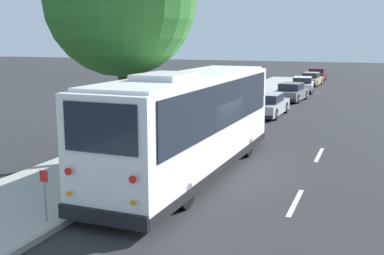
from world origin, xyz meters
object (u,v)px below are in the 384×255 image
object	(u,v)px
parked_sedan_silver	(269,105)
fire_hydrant	(206,122)
parked_sedan_white	(302,85)
parked_sedan_tan	(311,79)
sign_post_near	(45,195)
sign_post_far	(83,174)
parked_sedan_maroon	(317,75)
shuttle_bus	(191,119)
parked_sedan_gray	(291,92)

from	to	relation	value
parked_sedan_silver	fire_hydrant	distance (m)	6.66
parked_sedan_white	parked_sedan_tan	size ratio (longest dim) A/B	1.07
sign_post_near	sign_post_far	distance (m)	1.65
parked_sedan_tan	parked_sedan_maroon	bearing A→B (deg)	4.52
shuttle_bus	fire_hydrant	xyz separation A→B (m)	(6.93, 1.89, -1.36)
parked_sedan_silver	sign_post_near	bearing A→B (deg)	177.12
parked_sedan_maroon	sign_post_near	size ratio (longest dim) A/B	3.51
sign_post_near	shuttle_bus	bearing A→B (deg)	-16.87
sign_post_far	fire_hydrant	bearing A→B (deg)	1.14
parked_sedan_maroon	sign_post_near	distance (m)	44.28
parked_sedan_gray	sign_post_near	distance (m)	26.33
parked_sedan_tan	parked_sedan_maroon	distance (m)	5.70
shuttle_bus	sign_post_near	world-z (taller)	shuttle_bus
parked_sedan_white	parked_sedan_maroon	world-z (taller)	parked_sedan_maroon
parked_sedan_gray	sign_post_far	distance (m)	24.68
fire_hydrant	parked_sedan_gray	bearing A→B (deg)	-7.56
shuttle_bus	parked_sedan_silver	distance (m)	13.43
parked_sedan_tan	parked_sedan_white	bearing A→B (deg)	-176.13
parked_sedan_silver	parked_sedan_gray	xyz separation A→B (m)	(7.38, -0.13, -0.01)
parked_sedan_silver	sign_post_near	xyz separation A→B (m)	(-18.89, 1.49, 0.20)
shuttle_bus	parked_sedan_maroon	distance (m)	38.75
sign_post_far	parked_sedan_white	bearing A→B (deg)	-2.90
sign_post_far	fire_hydrant	size ratio (longest dim) A/B	1.81
parked_sedan_gray	sign_post_near	bearing A→B (deg)	-178.65
parked_sedan_white	parked_sedan_maroon	distance (m)	11.89
parked_sedan_white	parked_sedan_tan	world-z (taller)	parked_sedan_white
parked_sedan_gray	parked_sedan_maroon	xyz separation A→B (m)	(17.98, 0.20, 0.01)
shuttle_bus	sign_post_near	size ratio (longest dim) A/B	8.68
sign_post_near	fire_hydrant	xyz separation A→B (m)	(12.46, 0.21, -0.26)
parked_sedan_white	sign_post_near	size ratio (longest dim) A/B	3.54
parked_sedan_gray	parked_sedan_tan	distance (m)	12.28
sign_post_far	shuttle_bus	bearing A→B (deg)	-23.38
shuttle_bus	parked_sedan_gray	distance (m)	20.79
parked_sedan_silver	sign_post_near	size ratio (longest dim) A/B	3.63
shuttle_bus	parked_sedan_maroon	bearing A→B (deg)	1.58
parked_sedan_white	sign_post_near	xyz separation A→B (m)	(-32.37, 1.56, 0.21)
parked_sedan_white	sign_post_far	xyz separation A→B (m)	(-30.72, 1.56, 0.31)
parked_sedan_gray	fire_hydrant	bearing A→B (deg)	177.31
parked_sedan_silver	parked_sedan_gray	size ratio (longest dim) A/B	1.09
parked_sedan_tan	sign_post_far	size ratio (longest dim) A/B	2.91
parked_sedan_tan	sign_post_near	distance (m)	38.59
sign_post_near	sign_post_far	size ratio (longest dim) A/B	0.88
parked_sedan_silver	fire_hydrant	xyz separation A→B (m)	(-6.44, 1.71, -0.07)
parked_sedan_silver	parked_sedan_tan	size ratio (longest dim) A/B	1.10
parked_sedan_silver	parked_sedan_white	size ratio (longest dim) A/B	1.03
parked_sedan_gray	fire_hydrant	xyz separation A→B (m)	(-13.82, 1.83, -0.06)
shuttle_bus	fire_hydrant	size ratio (longest dim) A/B	13.80
parked_sedan_silver	parked_sedan_white	bearing A→B (deg)	1.36
fire_hydrant	sign_post_far	bearing A→B (deg)	-178.86
parked_sedan_white	sign_post_near	world-z (taller)	sign_post_near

